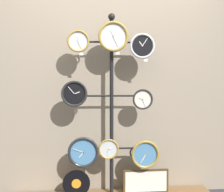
# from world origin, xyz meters

# --- Properties ---
(shop_wall) EXTENTS (4.40, 0.04, 2.80)m
(shop_wall) POSITION_xyz_m (0.00, 0.57, 1.40)
(shop_wall) COLOR gray
(shop_wall) RESTS_ON ground_plane
(display_stand) EXTENTS (0.76, 0.34, 2.01)m
(display_stand) POSITION_xyz_m (0.00, 0.41, 0.76)
(display_stand) COLOR black
(display_stand) RESTS_ON ground_plane
(clock_top_left) EXTENTS (0.23, 0.04, 0.23)m
(clock_top_left) POSITION_xyz_m (-0.35, 0.32, 1.70)
(clock_top_left) COLOR silver
(clock_top_center) EXTENTS (0.32, 0.04, 0.32)m
(clock_top_center) POSITION_xyz_m (0.01, 0.32, 1.75)
(clock_top_center) COLOR silver
(clock_top_right) EXTENTS (0.27, 0.04, 0.27)m
(clock_top_right) POSITION_xyz_m (0.32, 0.32, 1.66)
(clock_top_right) COLOR black
(clock_middle_left) EXTENTS (0.27, 0.04, 0.27)m
(clock_middle_left) POSITION_xyz_m (-0.39, 0.31, 1.16)
(clock_middle_left) COLOR black
(clock_middle_right) EXTENTS (0.22, 0.04, 0.22)m
(clock_middle_right) POSITION_xyz_m (0.33, 0.34, 1.10)
(clock_middle_right) COLOR silver
(clock_bottom_left) EXTENTS (0.32, 0.04, 0.32)m
(clock_bottom_left) POSITION_xyz_m (-0.31, 0.32, 0.55)
(clock_bottom_left) COLOR #4C84B2
(clock_bottom_center) EXTENTS (0.22, 0.04, 0.22)m
(clock_bottom_center) POSITION_xyz_m (-0.04, 0.31, 0.58)
(clock_bottom_center) COLOR silver
(clock_bottom_right) EXTENTS (0.30, 0.04, 0.30)m
(clock_bottom_right) POSITION_xyz_m (0.35, 0.31, 0.51)
(clock_bottom_right) COLOR #4C84B2
(vinyl_record) EXTENTS (0.29, 0.01, 0.29)m
(vinyl_record) POSITION_xyz_m (-0.38, 0.34, 0.21)
(vinyl_record) COLOR black
(vinyl_record) RESTS_ON low_shelf
(picture_frame) EXTENTS (0.50, 0.02, 0.27)m
(picture_frame) POSITION_xyz_m (0.37, 0.37, 0.19)
(picture_frame) COLOR #4C381E
(picture_frame) RESTS_ON low_shelf
(price_tag_upper) EXTENTS (0.04, 0.00, 0.03)m
(price_tag_upper) POSITION_xyz_m (-0.32, 0.32, 1.57)
(price_tag_upper) COLOR white
(price_tag_mid) EXTENTS (0.04, 0.00, 0.03)m
(price_tag_mid) POSITION_xyz_m (0.06, 0.32, 1.58)
(price_tag_mid) COLOR white
(price_tag_lower) EXTENTS (0.04, 0.00, 0.03)m
(price_tag_lower) POSITION_xyz_m (0.35, 0.32, 1.51)
(price_tag_lower) COLOR white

